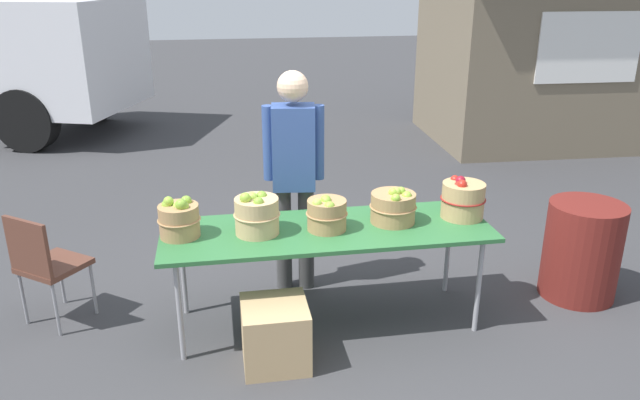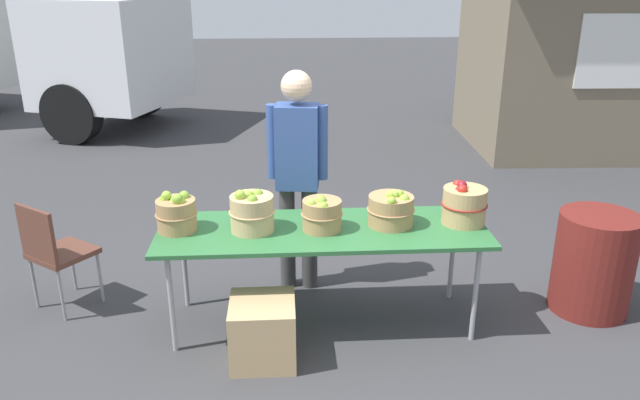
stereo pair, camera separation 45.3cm
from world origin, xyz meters
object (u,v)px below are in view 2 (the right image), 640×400
Objects in this scene: apple_basket_green_2 at (322,214)px; apple_basket_red_0 at (464,205)px; apple_basket_green_0 at (176,213)px; produce_crate at (263,331)px; apple_basket_green_1 at (252,212)px; folding_chair at (53,248)px; apple_basket_green_3 at (391,210)px; trash_barrel at (594,263)px; vendor_adult at (298,165)px; market_table at (323,234)px.

apple_basket_green_2 is 1.01m from apple_basket_red_0.
apple_basket_green_0 is 0.68× the size of produce_crate.
apple_basket_green_1 reaches higher than produce_crate.
apple_basket_red_0 is at bearing -148.22° from folding_chair.
apple_basket_green_2 is 0.34× the size of folding_chair.
apple_basket_red_0 is 1.65m from produce_crate.
apple_basket_green_0 is 2.01m from apple_basket_red_0.
trash_barrel is at bearing 1.18° from apple_basket_green_3.
vendor_adult is at bearing -134.87° from folding_chair.
produce_crate is (-0.27, -1.01, -0.82)m from vendor_adult.
apple_basket_green_3 reaches higher than folding_chair.
apple_basket_green_1 is 1.10× the size of apple_basket_green_2.
apple_basket_green_3 reaches higher than trash_barrel.
apple_basket_green_1 reaches higher than trash_barrel.
apple_basket_red_0 reaches higher than market_table.
trash_barrel is (1.56, 0.03, -0.48)m from apple_basket_green_3.
market_table is 6.82× the size of apple_basket_green_3.
apple_basket_green_2 is at bearing -1.88° from apple_basket_green_1.
apple_basket_green_3 is 0.39× the size of folding_chair.
trash_barrel is (2.20, -0.51, -0.65)m from vendor_adult.
apple_basket_green_1 is 1.49m from apple_basket_red_0.
vendor_adult is 4.13× the size of produce_crate.
apple_basket_green_1 is 1.58m from folding_chair.
apple_basket_green_3 is 1.21m from produce_crate.
apple_basket_green_0 is at bearing -159.13° from folding_chair.
apple_basket_green_1 is 0.18× the size of vendor_adult.
apple_basket_green_1 is at bearing -155.03° from folding_chair.
apple_basket_red_0 is at bearing 0.22° from apple_basket_green_0.
apple_basket_green_0 reaches higher than market_table.
produce_crate is at bearing -168.71° from folding_chair.
folding_chair reaches higher than market_table.
folding_chair is (-0.98, 0.28, -0.37)m from apple_basket_green_0.
apple_basket_green_0 reaches higher than folding_chair.
apple_basket_green_3 reaches higher than produce_crate.
market_table is 7.92× the size of apple_basket_green_0.
vendor_adult reaches higher than apple_basket_green_1.
apple_basket_green_0 is at bearing -179.37° from trash_barrel.
apple_basket_green_0 is 0.34× the size of folding_chair.
vendor_adult is at bearing 139.77° from apple_basket_green_3.
apple_basket_green_1 reaches higher than apple_basket_green_2.
apple_basket_green_0 is 1.49m from apple_basket_green_3.
trash_barrel is at bearing 1.89° from market_table.
folding_chair is at bearing 174.72° from apple_basket_red_0.
apple_basket_green_3 is 1.03× the size of apple_basket_red_0.
apple_basket_green_0 is 0.52m from apple_basket_green_1.
produce_crate is (-0.91, -0.47, -0.65)m from apple_basket_green_3.
folding_chair is 2.02× the size of produce_crate.
apple_basket_green_3 is at bearing 27.43° from produce_crate.
market_table reaches higher than produce_crate.
apple_basket_green_3 is (0.48, 0.04, 0.16)m from market_table.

